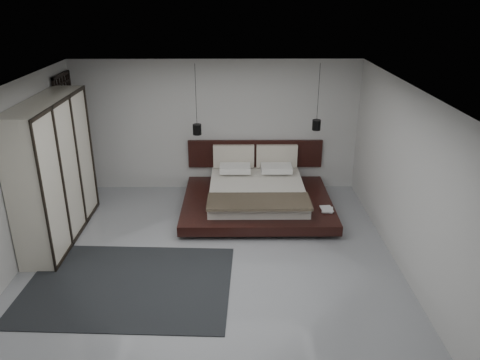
{
  "coord_description": "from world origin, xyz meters",
  "views": [
    {
      "loc": [
        0.42,
        -6.62,
        4.1
      ],
      "look_at": [
        0.49,
        1.2,
        0.9
      ],
      "focal_mm": 35.0,
      "sensor_mm": 36.0,
      "label": 1
    }
  ],
  "objects_px": {
    "lattice_screen": "(70,139)",
    "pendant_right": "(316,125)",
    "pendant_left": "(197,129)",
    "wardrobe": "(54,171)",
    "bed": "(257,195)",
    "rug": "(129,284)"
  },
  "relations": [
    {
      "from": "wardrobe",
      "to": "lattice_screen",
      "type": "bearing_deg",
      "value": 98.9
    },
    {
      "from": "bed",
      "to": "wardrobe",
      "type": "distance_m",
      "value": 3.8
    },
    {
      "from": "bed",
      "to": "wardrobe",
      "type": "xyz_separation_m",
      "value": [
        -3.53,
        -1.06,
        0.93
      ]
    },
    {
      "from": "bed",
      "to": "pendant_right",
      "type": "bearing_deg",
      "value": 21.44
    },
    {
      "from": "pendant_right",
      "to": "rug",
      "type": "bearing_deg",
      "value": -136.02
    },
    {
      "from": "lattice_screen",
      "to": "rug",
      "type": "height_order",
      "value": "lattice_screen"
    },
    {
      "from": "pendant_right",
      "to": "wardrobe",
      "type": "distance_m",
      "value": 4.97
    },
    {
      "from": "pendant_right",
      "to": "bed",
      "type": "bearing_deg",
      "value": -158.56
    },
    {
      "from": "bed",
      "to": "pendant_left",
      "type": "xyz_separation_m",
      "value": [
        -1.19,
        0.47,
        1.22
      ]
    },
    {
      "from": "bed",
      "to": "pendant_right",
      "type": "distance_m",
      "value": 1.83
    },
    {
      "from": "bed",
      "to": "pendant_right",
      "type": "height_order",
      "value": "pendant_right"
    },
    {
      "from": "pendant_right",
      "to": "wardrobe",
      "type": "bearing_deg",
      "value": -162.04
    },
    {
      "from": "lattice_screen",
      "to": "bed",
      "type": "height_order",
      "value": "lattice_screen"
    },
    {
      "from": "wardrobe",
      "to": "rug",
      "type": "height_order",
      "value": "wardrobe"
    },
    {
      "from": "pendant_left",
      "to": "wardrobe",
      "type": "bearing_deg",
      "value": -146.84
    },
    {
      "from": "lattice_screen",
      "to": "pendant_right",
      "type": "distance_m",
      "value": 4.98
    },
    {
      "from": "rug",
      "to": "bed",
      "type": "bearing_deg",
      "value": 52.44
    },
    {
      "from": "lattice_screen",
      "to": "pendant_right",
      "type": "relative_size",
      "value": 1.99
    },
    {
      "from": "lattice_screen",
      "to": "wardrobe",
      "type": "distance_m",
      "value": 1.63
    },
    {
      "from": "pendant_left",
      "to": "wardrobe",
      "type": "relative_size",
      "value": 0.56
    },
    {
      "from": "bed",
      "to": "pendant_right",
      "type": "xyz_separation_m",
      "value": [
        1.19,
        0.47,
        1.31
      ]
    },
    {
      "from": "lattice_screen",
      "to": "pendant_right",
      "type": "xyz_separation_m",
      "value": [
        4.97,
        -0.08,
        0.3
      ]
    }
  ]
}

